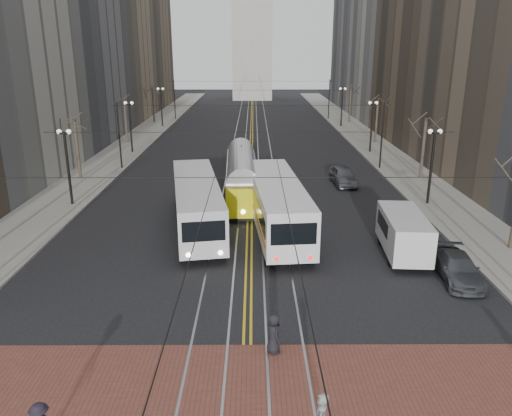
{
  "coord_description": "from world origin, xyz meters",
  "views": [
    {
      "loc": [
        0.28,
        -18.7,
        11.6
      ],
      "look_at": [
        0.41,
        7.99,
        3.0
      ],
      "focal_mm": 35.0,
      "sensor_mm": 36.0,
      "label": 1
    }
  ],
  "objects_px": {
    "rear_bus": "(277,207)",
    "cargo_van": "(403,235)",
    "transit_bus": "(197,205)",
    "sedan_parked": "(458,268)",
    "streetcar": "(242,180)",
    "pedestrian_a": "(274,333)",
    "sedan_grey": "(343,176)"
  },
  "relations": [
    {
      "from": "sedan_parked",
      "to": "sedan_grey",
      "type": "bearing_deg",
      "value": 103.86
    },
    {
      "from": "cargo_van",
      "to": "sedan_parked",
      "type": "distance_m",
      "value": 3.82
    },
    {
      "from": "cargo_van",
      "to": "transit_bus",
      "type": "bearing_deg",
      "value": 163.26
    },
    {
      "from": "rear_bus",
      "to": "cargo_van",
      "type": "bearing_deg",
      "value": -34.8
    },
    {
      "from": "sedan_parked",
      "to": "rear_bus",
      "type": "bearing_deg",
      "value": 147.24
    },
    {
      "from": "transit_bus",
      "to": "cargo_van",
      "type": "height_order",
      "value": "transit_bus"
    },
    {
      "from": "transit_bus",
      "to": "sedan_grey",
      "type": "bearing_deg",
      "value": 34.41
    },
    {
      "from": "rear_bus",
      "to": "sedan_grey",
      "type": "height_order",
      "value": "rear_bus"
    },
    {
      "from": "transit_bus",
      "to": "sedan_grey",
      "type": "xyz_separation_m",
      "value": [
        11.71,
        11.28,
        -0.84
      ]
    },
    {
      "from": "transit_bus",
      "to": "sedan_grey",
      "type": "height_order",
      "value": "transit_bus"
    },
    {
      "from": "cargo_van",
      "to": "pedestrian_a",
      "type": "relative_size",
      "value": 3.37
    },
    {
      "from": "transit_bus",
      "to": "sedan_parked",
      "type": "distance_m",
      "value": 16.47
    },
    {
      "from": "pedestrian_a",
      "to": "sedan_grey",
      "type": "bearing_deg",
      "value": -35.88
    },
    {
      "from": "transit_bus",
      "to": "sedan_parked",
      "type": "xyz_separation_m",
      "value": [
        14.43,
        -7.89,
        -0.99
      ]
    },
    {
      "from": "rear_bus",
      "to": "pedestrian_a",
      "type": "bearing_deg",
      "value": -98.15
    },
    {
      "from": "streetcar",
      "to": "rear_bus",
      "type": "bearing_deg",
      "value": -74.28
    },
    {
      "from": "transit_bus",
      "to": "sedan_parked",
      "type": "bearing_deg",
      "value": -38.19
    },
    {
      "from": "streetcar",
      "to": "sedan_parked",
      "type": "height_order",
      "value": "streetcar"
    },
    {
      "from": "sedan_parked",
      "to": "pedestrian_a",
      "type": "xyz_separation_m",
      "value": [
        -9.87,
        -6.49,
        0.19
      ]
    },
    {
      "from": "transit_bus",
      "to": "rear_bus",
      "type": "bearing_deg",
      "value": -16.16
    },
    {
      "from": "sedan_grey",
      "to": "sedan_parked",
      "type": "distance_m",
      "value": 19.36
    },
    {
      "from": "rear_bus",
      "to": "cargo_van",
      "type": "height_order",
      "value": "rear_bus"
    },
    {
      "from": "sedan_parked",
      "to": "pedestrian_a",
      "type": "height_order",
      "value": "pedestrian_a"
    },
    {
      "from": "sedan_grey",
      "to": "sedan_parked",
      "type": "relative_size",
      "value": 1.04
    },
    {
      "from": "cargo_van",
      "to": "rear_bus",
      "type": "bearing_deg",
      "value": 154.19
    },
    {
      "from": "pedestrian_a",
      "to": "streetcar",
      "type": "bearing_deg",
      "value": -15.69
    },
    {
      "from": "streetcar",
      "to": "pedestrian_a",
      "type": "xyz_separation_m",
      "value": [
        1.74,
        -21.49,
        -0.64
      ]
    },
    {
      "from": "sedan_grey",
      "to": "sedan_parked",
      "type": "bearing_deg",
      "value": -84.74
    },
    {
      "from": "cargo_van",
      "to": "sedan_parked",
      "type": "xyz_separation_m",
      "value": [
        2.0,
        -3.2,
        -0.59
      ]
    },
    {
      "from": "cargo_van",
      "to": "sedan_parked",
      "type": "bearing_deg",
      "value": -54.08
    },
    {
      "from": "sedan_grey",
      "to": "cargo_van",
      "type": "bearing_deg",
      "value": -90.24
    },
    {
      "from": "rear_bus",
      "to": "cargo_van",
      "type": "xyz_separation_m",
      "value": [
        7.13,
        -4.07,
        -0.46
      ]
    }
  ]
}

